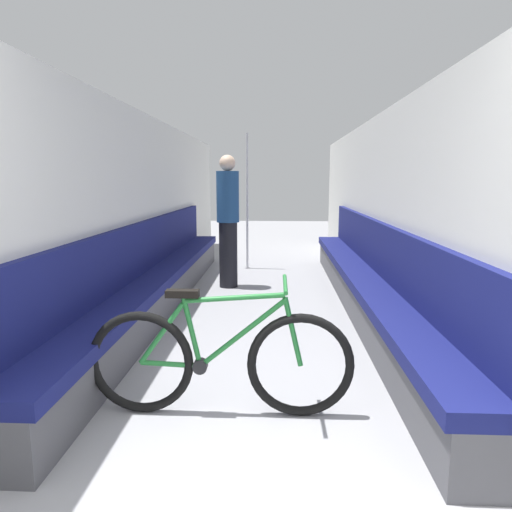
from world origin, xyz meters
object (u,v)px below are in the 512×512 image
(bench_seat_row_left, at_px, (158,281))
(passenger_standing, at_px, (228,220))
(bench_seat_row_right, at_px, (365,283))
(grab_pole_near, at_px, (247,204))
(bicycle, at_px, (220,361))

(bench_seat_row_left, height_order, passenger_standing, passenger_standing)
(bench_seat_row_right, xyz_separation_m, grab_pole_near, (-1.46, 2.42, 0.73))
(bench_seat_row_left, relative_size, bicycle, 3.76)
(grab_pole_near, xyz_separation_m, passenger_standing, (-0.17, -1.32, -0.14))
(bicycle, relative_size, grab_pole_near, 0.76)
(bicycle, bearing_deg, bench_seat_row_left, 93.19)
(bench_seat_row_left, relative_size, grab_pole_near, 2.85)
(passenger_standing, bearing_deg, grab_pole_near, -168.88)
(grab_pole_near, relative_size, passenger_standing, 1.23)
(bench_seat_row_right, relative_size, bicycle, 3.76)
(bench_seat_row_right, distance_m, bicycle, 2.67)
(bench_seat_row_right, xyz_separation_m, bicycle, (-1.32, -2.32, 0.03))
(bench_seat_row_right, height_order, grab_pole_near, grab_pole_near)
(bench_seat_row_right, relative_size, passenger_standing, 3.49)
(bench_seat_row_left, height_order, bicycle, bench_seat_row_left)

